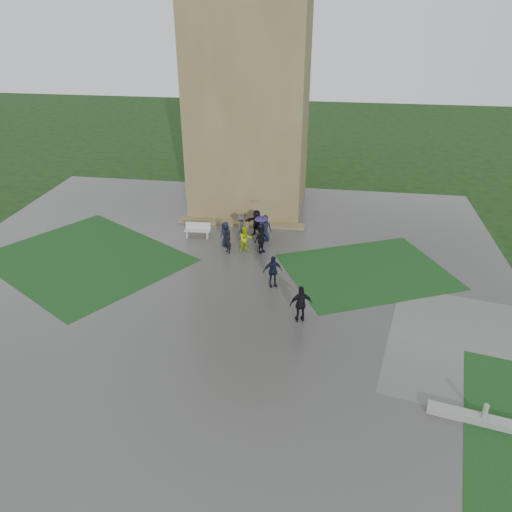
# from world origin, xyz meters

# --- Properties ---
(ground) EXTENTS (120.00, 120.00, 0.00)m
(ground) POSITION_xyz_m (0.00, 0.00, 0.00)
(ground) COLOR black
(plaza) EXTENTS (34.00, 34.00, 0.02)m
(plaza) POSITION_xyz_m (0.00, 2.00, 0.01)
(plaza) COLOR #3A3B38
(plaza) RESTS_ON ground
(lawn_inset_left) EXTENTS (14.10, 13.46, 0.01)m
(lawn_inset_left) POSITION_xyz_m (-8.50, 4.00, 0.03)
(lawn_inset_left) COLOR #133615
(lawn_inset_left) RESTS_ON plaza
(lawn_inset_right) EXTENTS (11.12, 10.15, 0.01)m
(lawn_inset_right) POSITION_xyz_m (8.50, 5.00, 0.03)
(lawn_inset_right) COLOR #133615
(lawn_inset_right) RESTS_ON plaza
(tower) EXTENTS (8.00, 8.00, 18.00)m
(tower) POSITION_xyz_m (0.00, 15.00, 9.00)
(tower) COLOR brown
(tower) RESTS_ON ground
(tower_plinth) EXTENTS (9.00, 0.80, 0.22)m
(tower_plinth) POSITION_xyz_m (0.00, 10.60, 0.13)
(tower_plinth) COLOR brown
(tower_plinth) RESTS_ON plaza
(bench) EXTENTS (1.73, 0.61, 0.99)m
(bench) POSITION_xyz_m (-2.49, 8.18, 0.53)
(bench) COLOR #B4B4AF
(bench) RESTS_ON plaza
(visitor_cluster) EXTENTS (3.39, 3.74, 2.62)m
(visitor_cluster) POSITION_xyz_m (1.24, 7.68, 1.16)
(visitor_cluster) COLOR black
(visitor_cluster) RESTS_ON plaza
(pedestrian_mid) EXTENTS (1.22, 0.97, 1.83)m
(pedestrian_mid) POSITION_xyz_m (3.23, 2.54, 0.93)
(pedestrian_mid) COLOR black
(pedestrian_mid) RESTS_ON plaza
(pedestrian_near) EXTENTS (1.28, 0.97, 1.93)m
(pedestrian_near) POSITION_xyz_m (5.01, -0.61, 0.99)
(pedestrian_near) COLOR black
(pedestrian_near) RESTS_ON plaza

